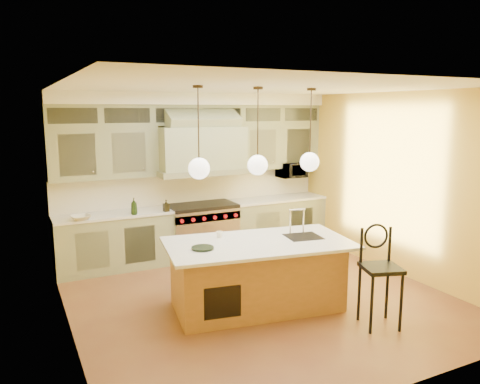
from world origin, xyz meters
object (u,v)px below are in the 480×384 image
range (202,230)px  counter_stool (380,269)px  kitchen_island (257,273)px  microwave (292,170)px

range → counter_stool: (0.91, -3.51, 0.23)m
kitchen_island → counter_stool: size_ratio=2.06×
range → microwave: microwave is taller
microwave → range: bearing=-176.9°
range → microwave: (1.95, 0.11, 0.96)m
counter_stool → range: bearing=122.5°
microwave → kitchen_island: bearing=-130.3°
counter_stool → kitchen_island: bearing=152.2°
kitchen_island → counter_stool: kitchen_island is taller
range → kitchen_island: kitchen_island is taller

